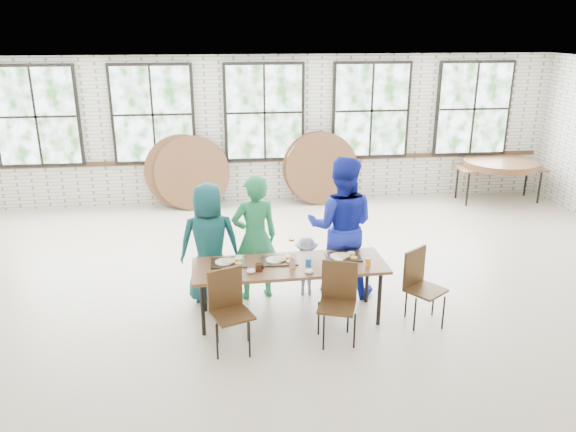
% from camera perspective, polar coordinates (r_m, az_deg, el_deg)
% --- Properties ---
extents(room, '(12.00, 12.00, 12.00)m').
position_cam_1_polar(room, '(11.48, -2.42, 10.23)').
color(room, beige).
rests_on(room, ground).
extents(dining_table, '(2.42, 0.87, 0.74)m').
position_cam_1_polar(dining_table, '(7.00, 0.17, -5.32)').
color(dining_table, brown).
rests_on(dining_table, ground).
extents(chair_near_left, '(0.54, 0.53, 0.95)m').
position_cam_1_polar(chair_near_left, '(6.49, -6.05, -8.79)').
color(chair_near_left, '#472E17').
rests_on(chair_near_left, ground).
extents(chair_near_right, '(0.53, 0.52, 0.95)m').
position_cam_1_polar(chair_near_right, '(6.66, 5.11, -7.99)').
color(chair_near_right, '#472E17').
rests_on(chair_near_right, ground).
extents(chair_spare, '(0.58, 0.57, 0.95)m').
position_cam_1_polar(chair_spare, '(7.19, 13.25, -6.34)').
color(chair_spare, '#472E17').
rests_on(chair_spare, ground).
extents(adult_teal, '(0.82, 0.56, 1.63)m').
position_cam_1_polar(adult_teal, '(7.51, -7.98, -2.72)').
color(adult_teal, '#175957').
rests_on(adult_teal, ground).
extents(adult_green, '(0.70, 0.54, 1.72)m').
position_cam_1_polar(adult_green, '(7.50, -3.38, -2.22)').
color(adult_green, '#227F4B').
rests_on(adult_green, ground).
extents(toddler, '(0.58, 0.39, 0.83)m').
position_cam_1_polar(toddler, '(7.74, 1.88, -5.10)').
color(toddler, '#121338').
rests_on(toddler, ground).
extents(adult_blue, '(1.10, 0.95, 1.94)m').
position_cam_1_polar(adult_blue, '(7.61, 5.42, -1.09)').
color(adult_blue, '#1926AF').
rests_on(adult_blue, ground).
extents(storage_table, '(1.83, 0.83, 0.74)m').
position_cam_1_polar(storage_table, '(12.56, 20.70, 4.47)').
color(storage_table, brown).
rests_on(storage_table, ground).
extents(tabletop_clutter, '(1.95, 0.62, 0.11)m').
position_cam_1_polar(tabletop_clutter, '(6.96, 0.96, -4.79)').
color(tabletop_clutter, black).
rests_on(tabletop_clutter, dining_table).
extents(round_tops_stacked, '(1.50, 1.50, 0.13)m').
position_cam_1_polar(round_tops_stacked, '(12.53, 20.76, 4.99)').
color(round_tops_stacked, brown).
rests_on(round_tops_stacked, storage_table).
extents(round_tops_leaning, '(4.34, 0.43, 1.50)m').
position_cam_1_polar(round_tops_leaning, '(11.47, -3.43, 4.64)').
color(round_tops_leaning, brown).
rests_on(round_tops_leaning, ground).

